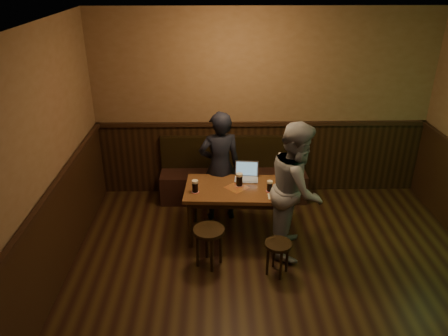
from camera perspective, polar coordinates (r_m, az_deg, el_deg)
name	(u,v)px	position (r m, az deg, el deg)	size (l,w,h in m)	color
room	(292,216)	(4.11, 8.83, -6.23)	(5.04, 6.04, 2.84)	black
bench	(233,179)	(6.70, 1.22, -1.46)	(2.20, 0.50, 0.95)	black
pub_table	(237,194)	(5.65, 1.66, -3.40)	(1.36, 0.82, 0.71)	#4F2816
stool_left	(209,236)	(5.21, -1.99, -8.91)	(0.45, 0.45, 0.50)	black
stool_right	(278,249)	(5.14, 7.06, -10.47)	(0.37, 0.37, 0.42)	black
pint_left	(195,186)	(5.48, -3.80, -2.38)	(0.10, 0.10, 0.16)	#A31427
pint_mid	(239,180)	(5.62, 2.02, -1.52)	(0.11, 0.11, 0.18)	#A31427
pint_right	(270,186)	(5.52, 5.98, -2.35)	(0.09, 0.09, 0.15)	#A31427
laptop	(246,175)	(5.82, 2.96, -0.86)	(0.33, 0.28, 0.22)	silver
menu	(277,196)	(5.44, 6.93, -3.69)	(0.22, 0.15, 0.00)	silver
person_suit	(220,167)	(5.97, -0.56, 0.15)	(0.58, 0.38, 1.59)	black
person_grey	(296,189)	(5.35, 9.43, -2.70)	(0.82, 0.64, 1.70)	gray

